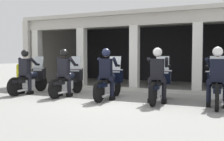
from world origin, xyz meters
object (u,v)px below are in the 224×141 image
(motorcycle_right, at_px, (159,85))
(motorcycle_far_right, at_px, (217,87))
(motorcycle_left, at_px, (69,81))
(police_officer_center, at_px, (106,69))
(police_officer_left, at_px, (64,68))
(police_officer_right, at_px, (157,70))
(police_officer_far_right, at_px, (217,72))
(bollard_kerbside, at_px, (18,75))
(motorcycle_center, at_px, (110,83))
(police_officer_far_left, at_px, (25,68))
(motorcycle_far_left, at_px, (31,79))

(motorcycle_right, distance_m, motorcycle_far_right, 1.58)
(motorcycle_left, height_order, police_officer_center, police_officer_center)
(police_officer_left, distance_m, police_officer_right, 3.16)
(police_officer_far_right, relative_size, bollard_kerbside, 1.58)
(motorcycle_far_right, bearing_deg, police_officer_center, -168.94)
(police_officer_center, height_order, police_officer_right, same)
(police_officer_center, bearing_deg, motorcycle_left, 168.90)
(motorcycle_left, xyz_separation_m, police_officer_center, (1.58, -0.39, 0.44))
(motorcycle_left, bearing_deg, police_officer_left, -88.62)
(police_officer_center, distance_m, police_officer_far_right, 3.16)
(police_officer_right, xyz_separation_m, bollard_kerbside, (-6.83, 1.91, -0.44))
(police_officer_center, relative_size, motorcycle_right, 0.78)
(police_officer_right, relative_size, motorcycle_far_right, 0.78)
(motorcycle_right, bearing_deg, motorcycle_center, -175.45)
(police_officer_left, xyz_separation_m, motorcycle_far_right, (4.73, 0.18, -0.44))
(police_officer_left, xyz_separation_m, police_officer_far_right, (4.73, -0.11, 0.00))
(motorcycle_left, distance_m, motorcycle_right, 3.16)
(police_officer_left, bearing_deg, police_officer_right, 0.47)
(police_officer_right, distance_m, motorcycle_far_right, 1.66)
(police_officer_far_left, xyz_separation_m, police_officer_right, (4.73, -0.00, 0.00))
(police_officer_far_left, xyz_separation_m, police_officer_far_right, (6.31, -0.04, 0.00))
(motorcycle_far_left, relative_size, police_officer_right, 1.29)
(motorcycle_center, xyz_separation_m, motorcycle_right, (1.58, 0.04, 0.00))
(motorcycle_right, distance_m, police_officer_far_right, 1.67)
(police_officer_right, height_order, bollard_kerbside, police_officer_right)
(police_officer_left, distance_m, motorcycle_center, 1.65)
(motorcycle_center, relative_size, police_officer_far_right, 1.29)
(bollard_kerbside, bearing_deg, motorcycle_center, -17.63)
(police_officer_right, bearing_deg, police_officer_center, -175.45)
(police_officer_far_left, xyz_separation_m, motorcycle_center, (3.16, 0.24, -0.44))
(motorcycle_center, bearing_deg, motorcycle_right, 4.07)
(police_officer_far_left, bearing_deg, motorcycle_center, 4.81)
(motorcycle_far_left, height_order, motorcycle_left, same)
(motorcycle_center, bearing_deg, bollard_kerbside, 165.04)
(police_officer_center, height_order, bollard_kerbside, police_officer_center)
(motorcycle_center, distance_m, bollard_kerbside, 5.51)
(police_officer_left, relative_size, motorcycle_right, 0.78)
(police_officer_center, distance_m, motorcycle_far_right, 3.20)
(motorcycle_left, distance_m, motorcycle_far_right, 4.73)
(motorcycle_left, relative_size, police_officer_center, 1.29)
(motorcycle_right, relative_size, motorcycle_far_right, 1.00)
(police_officer_far_right, bearing_deg, police_officer_left, -175.30)
(motorcycle_center, xyz_separation_m, police_officer_far_right, (3.15, -0.29, 0.44))
(motorcycle_left, bearing_deg, police_officer_far_left, -166.00)
(police_officer_far_left, xyz_separation_m, police_officer_center, (3.16, -0.04, 0.00))
(police_officer_far_right, bearing_deg, bollard_kerbside, 172.89)
(police_officer_center, bearing_deg, bollard_kerbside, 162.27)
(motorcycle_left, bearing_deg, motorcycle_right, 0.47)
(motorcycle_far_left, height_order, motorcycle_center, same)
(motorcycle_right, distance_m, police_officer_right, 0.52)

